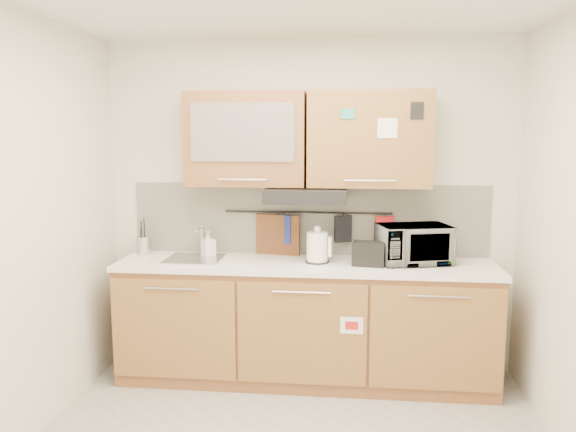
# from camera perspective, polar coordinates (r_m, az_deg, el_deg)

# --- Properties ---
(wall_back) EXTENTS (3.20, 0.00, 3.20)m
(wall_back) POSITION_cam_1_polar(r_m,az_deg,el_deg) (4.44, 2.08, 0.97)
(wall_back) COLOR silver
(wall_back) RESTS_ON ground
(wall_left) EXTENTS (0.00, 3.00, 3.00)m
(wall_left) POSITION_cam_1_polar(r_m,az_deg,el_deg) (3.51, -26.88, -1.89)
(wall_left) COLOR silver
(wall_left) RESTS_ON ground
(base_cabinet) EXTENTS (2.80, 0.64, 0.88)m
(base_cabinet) POSITION_cam_1_polar(r_m,az_deg,el_deg) (4.35, 1.73, -11.31)
(base_cabinet) COLOR #9C6337
(base_cabinet) RESTS_ON floor
(countertop) EXTENTS (2.82, 0.62, 0.04)m
(countertop) POSITION_cam_1_polar(r_m,az_deg,el_deg) (4.21, 1.76, -4.97)
(countertop) COLOR white
(countertop) RESTS_ON base_cabinet
(backsplash) EXTENTS (2.80, 0.02, 0.56)m
(backsplash) POSITION_cam_1_polar(r_m,az_deg,el_deg) (4.45, 2.06, -0.33)
(backsplash) COLOR silver
(backsplash) RESTS_ON countertop
(upper_cabinets) EXTENTS (1.82, 0.37, 0.70)m
(upper_cabinets) POSITION_cam_1_polar(r_m,az_deg,el_deg) (4.23, 1.89, 7.80)
(upper_cabinets) COLOR #9C6337
(upper_cabinets) RESTS_ON wall_back
(range_hood) EXTENTS (0.60, 0.46, 0.10)m
(range_hood) POSITION_cam_1_polar(r_m,az_deg,el_deg) (4.18, 1.85, 2.16)
(range_hood) COLOR black
(range_hood) RESTS_ON upper_cabinets
(sink) EXTENTS (0.42, 0.40, 0.26)m
(sink) POSITION_cam_1_polar(r_m,az_deg,el_deg) (4.37, -9.43, -4.27)
(sink) COLOR silver
(sink) RESTS_ON countertop
(utensil_rail) EXTENTS (1.30, 0.02, 0.02)m
(utensil_rail) POSITION_cam_1_polar(r_m,az_deg,el_deg) (4.40, 2.03, 0.37)
(utensil_rail) COLOR black
(utensil_rail) RESTS_ON backsplash
(utensil_crock) EXTENTS (0.13, 0.13, 0.29)m
(utensil_crock) POSITION_cam_1_polar(r_m,az_deg,el_deg) (4.61, -14.43, -2.86)
(utensil_crock) COLOR #B9B9BE
(utensil_crock) RESTS_ON countertop
(kettle) EXTENTS (0.21, 0.19, 0.28)m
(kettle) POSITION_cam_1_polar(r_m,az_deg,el_deg) (4.18, 3.01, -3.25)
(kettle) COLOR white
(kettle) RESTS_ON countertop
(toaster) EXTENTS (0.25, 0.17, 0.18)m
(toaster) POSITION_cam_1_polar(r_m,az_deg,el_deg) (4.12, 8.21, -3.78)
(toaster) COLOR black
(toaster) RESTS_ON countertop
(microwave) EXTENTS (0.58, 0.47, 0.28)m
(microwave) POSITION_cam_1_polar(r_m,az_deg,el_deg) (4.26, 12.66, -2.81)
(microwave) COLOR #999999
(microwave) RESTS_ON countertop
(soap_bottle) EXTENTS (0.13, 0.13, 0.20)m
(soap_bottle) POSITION_cam_1_polar(r_m,az_deg,el_deg) (4.43, -8.11, -2.78)
(soap_bottle) COLOR #999999
(soap_bottle) RESTS_ON countertop
(cutting_board) EXTENTS (0.35, 0.09, 0.44)m
(cutting_board) POSITION_cam_1_polar(r_m,az_deg,el_deg) (4.45, -1.04, -2.65)
(cutting_board) COLOR brown
(cutting_board) RESTS_ON utensil_rail
(oven_mitt) EXTENTS (0.14, 0.09, 0.23)m
(oven_mitt) POSITION_cam_1_polar(r_m,az_deg,el_deg) (4.42, -0.47, -1.35)
(oven_mitt) COLOR navy
(oven_mitt) RESTS_ON utensil_rail
(dark_pouch) EXTENTS (0.14, 0.07, 0.21)m
(dark_pouch) POSITION_cam_1_polar(r_m,az_deg,el_deg) (4.39, 5.61, -1.31)
(dark_pouch) COLOR black
(dark_pouch) RESTS_ON utensil_rail
(pot_holder) EXTENTS (0.14, 0.05, 0.18)m
(pot_holder) POSITION_cam_1_polar(r_m,az_deg,el_deg) (4.40, 9.74, -1.17)
(pot_holder) COLOR red
(pot_holder) RESTS_ON utensil_rail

